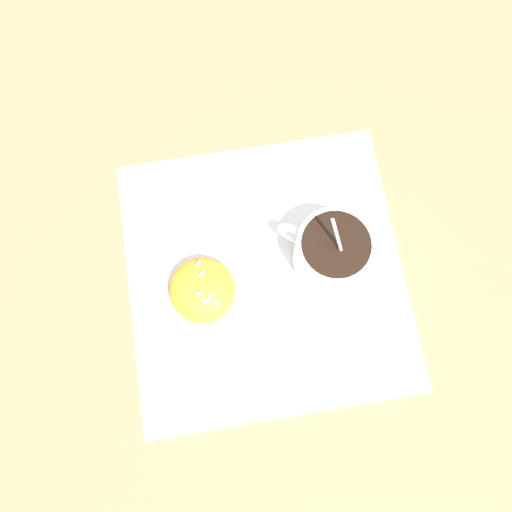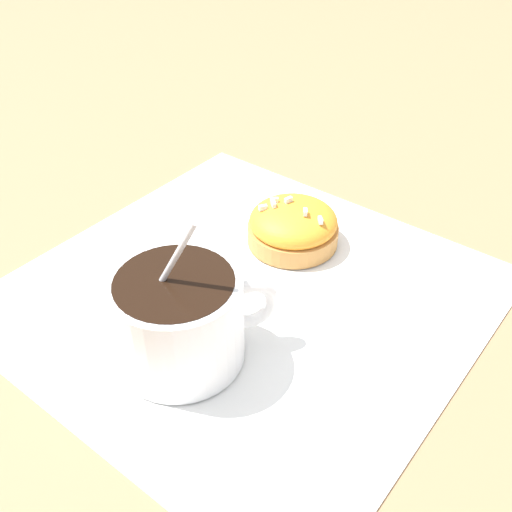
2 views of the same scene
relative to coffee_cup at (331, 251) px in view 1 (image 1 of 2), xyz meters
name	(u,v)px [view 1 (image 1 of 2)]	position (x,y,z in m)	size (l,w,h in m)	color
ground_plane	(266,274)	(-0.08, -0.01, -0.04)	(3.00, 3.00, 0.00)	#93704C
paper_napkin	(266,274)	(-0.08, -0.01, -0.04)	(0.35, 0.35, 0.00)	white
coffee_cup	(331,251)	(0.00, 0.00, 0.00)	(0.11, 0.09, 0.11)	white
frosted_pastry	(202,290)	(-0.15, -0.02, -0.02)	(0.08, 0.08, 0.04)	#C18442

